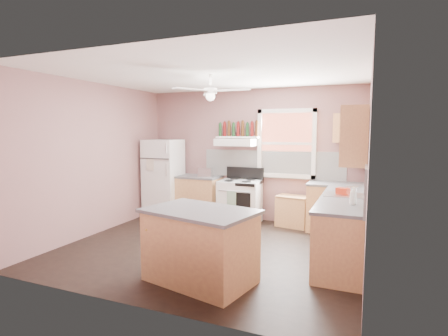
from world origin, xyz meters
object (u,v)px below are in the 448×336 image
at_px(refrigerator, 164,178).
at_px(stove, 240,202).
at_px(cart, 293,211).
at_px(toaster, 205,173).
at_px(island, 200,247).

relative_size(refrigerator, stove, 1.93).
bearing_deg(cart, toaster, -166.44).
height_order(toaster, stove, toaster).
xyz_separation_m(toaster, island, (1.24, -2.76, -0.56)).
height_order(refrigerator, cart, refrigerator).
height_order(toaster, cart, toaster).
relative_size(refrigerator, toaster, 5.94).
xyz_separation_m(refrigerator, cart, (2.78, 0.20, -0.53)).
bearing_deg(cart, stove, -164.03).
bearing_deg(cart, refrigerator, -167.54).
bearing_deg(refrigerator, toaster, 0.63).
bearing_deg(island, cart, 91.73).
distance_m(toaster, cart, 1.93).
bearing_deg(toaster, island, -77.30).
distance_m(refrigerator, island, 3.53).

